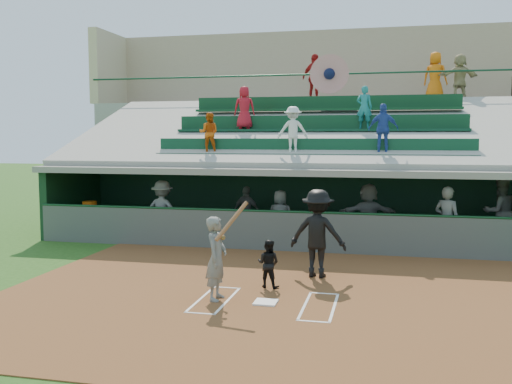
% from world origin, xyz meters
% --- Properties ---
extents(ground, '(100.00, 100.00, 0.00)m').
position_xyz_m(ground, '(0.00, 0.00, 0.00)').
color(ground, '#224B15').
rests_on(ground, ground).
extents(dirt_slab, '(11.00, 9.00, 0.02)m').
position_xyz_m(dirt_slab, '(0.00, 0.50, 0.01)').
color(dirt_slab, brown).
rests_on(dirt_slab, ground).
extents(home_plate, '(0.43, 0.43, 0.03)m').
position_xyz_m(home_plate, '(0.00, 0.00, 0.04)').
color(home_plate, white).
rests_on(home_plate, dirt_slab).
extents(batters_box_chalk, '(2.65, 1.85, 0.01)m').
position_xyz_m(batters_box_chalk, '(0.00, 0.00, 0.02)').
color(batters_box_chalk, white).
rests_on(batters_box_chalk, dirt_slab).
extents(dugout_floor, '(16.00, 3.50, 0.04)m').
position_xyz_m(dugout_floor, '(0.00, 6.75, 0.02)').
color(dugout_floor, gray).
rests_on(dugout_floor, ground).
extents(concourse_slab, '(20.00, 3.00, 4.60)m').
position_xyz_m(concourse_slab, '(0.00, 13.50, 2.30)').
color(concourse_slab, gray).
rests_on(concourse_slab, ground).
extents(grandstand, '(20.40, 10.40, 7.80)m').
position_xyz_m(grandstand, '(-0.01, 10.51, 2.26)').
color(grandstand, '#4D524D').
rests_on(grandstand, ground).
extents(batter_at_plate, '(0.83, 0.72, 1.95)m').
position_xyz_m(batter_at_plate, '(-0.98, 0.02, 0.85)').
color(batter_at_plate, '#5C5E59').
rests_on(batter_at_plate, dirt_slab).
extents(catcher, '(0.56, 0.47, 1.01)m').
position_xyz_m(catcher, '(-0.18, 1.14, 0.53)').
color(catcher, black).
rests_on(catcher, dirt_slab).
extents(home_umpire, '(1.36, 0.89, 1.99)m').
position_xyz_m(home_umpire, '(0.72, 2.29, 1.01)').
color(home_umpire, black).
rests_on(home_umpire, dirt_slab).
extents(dugout_bench, '(15.65, 6.00, 0.49)m').
position_xyz_m(dugout_bench, '(0.06, 7.91, 0.29)').
color(dugout_bench, brown).
rests_on(dugout_bench, dugout_floor).
extents(white_table, '(0.86, 0.71, 0.66)m').
position_xyz_m(white_table, '(-6.96, 5.97, 0.37)').
color(white_table, white).
rests_on(white_table, dugout_floor).
extents(water_cooler, '(0.45, 0.45, 0.45)m').
position_xyz_m(water_cooler, '(-6.93, 5.89, 0.93)').
color(water_cooler, '#E4600D').
rests_on(water_cooler, white_table).
extents(dugout_player_a, '(1.21, 0.72, 1.83)m').
position_xyz_m(dugout_player_a, '(-4.37, 5.64, 0.96)').
color(dugout_player_a, '#5D605A').
rests_on(dugout_player_a, dugout_floor).
extents(dugout_player_b, '(1.01, 0.65, 1.59)m').
position_xyz_m(dugout_player_b, '(-2.07, 6.93, 0.84)').
color(dugout_player_b, '#565853').
rests_on(dugout_player_b, dugout_floor).
extents(dugout_player_c, '(0.79, 0.53, 1.58)m').
position_xyz_m(dugout_player_c, '(-0.82, 6.00, 0.83)').
color(dugout_player_c, '#545651').
rests_on(dugout_player_c, dugout_floor).
extents(dugout_player_d, '(1.76, 0.91, 1.82)m').
position_xyz_m(dugout_player_d, '(1.73, 6.15, 0.95)').
color(dugout_player_d, '#5D5F5A').
rests_on(dugout_player_d, dugout_floor).
extents(dugout_player_e, '(0.80, 0.70, 1.84)m').
position_xyz_m(dugout_player_e, '(3.81, 5.34, 0.96)').
color(dugout_player_e, '#51544F').
rests_on(dugout_player_e, dugout_floor).
extents(dugout_player_f, '(1.14, 1.00, 1.99)m').
position_xyz_m(dugout_player_f, '(5.42, 6.99, 1.03)').
color(dugout_player_f, '#585B56').
rests_on(dugout_player_f, dugout_floor).
extents(concourse_staff_a, '(1.17, 0.79, 1.84)m').
position_xyz_m(concourse_staff_a, '(-0.61, 12.38, 5.52)').
color(concourse_staff_a, '#A61513').
rests_on(concourse_staff_a, concourse_slab).
extents(concourse_staff_b, '(1.04, 0.83, 1.87)m').
position_xyz_m(concourse_staff_b, '(4.00, 13.05, 5.53)').
color(concourse_staff_b, orange).
rests_on(concourse_staff_b, concourse_slab).
extents(concourse_staff_c, '(1.64, 1.00, 1.68)m').
position_xyz_m(concourse_staff_c, '(4.84, 12.49, 5.44)').
color(concourse_staff_c, tan).
rests_on(concourse_staff_c, concourse_slab).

